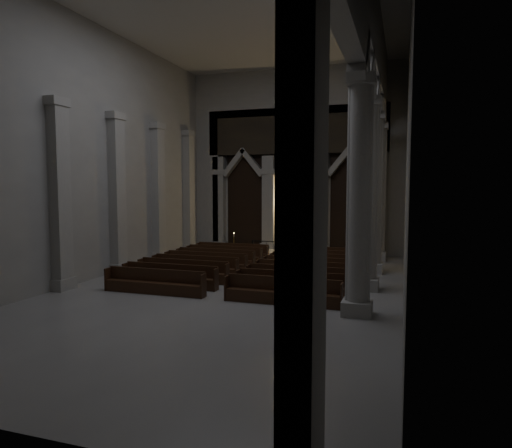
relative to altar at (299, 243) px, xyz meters
The scene contains 11 objects.
room 13.12m from the altar, 92.16° to the right, with size 24.00×24.10×12.00m.
sanctuary_wall 6.02m from the altar, 134.65° to the left, with size 14.00×0.77×12.00m.
right_arcade 13.17m from the altar, 62.55° to the right, with size 1.00×24.00×12.00m.
left_pilasters 10.96m from the altar, 133.28° to the right, with size 0.60×13.00×8.03m.
sanctuary_step 0.86m from the altar, 129.30° to the right, with size 8.50×2.60×0.15m, color #9C9991.
altar is the anchor object (origin of this frame).
altar_rail 1.60m from the altar, 105.15° to the right, with size 4.66×0.09×0.91m.
candle_stand_left 4.32m from the altar, 152.79° to the right, with size 0.23×0.23×1.39m.
candle_stand_right 2.46m from the altar, 36.99° to the right, with size 0.27×0.27×1.59m.
pews 8.61m from the altar, 92.79° to the right, with size 9.87×9.32×1.00m.
worshipper 4.52m from the altar, 83.10° to the right, with size 0.39×0.25×1.06m, color black.
Camera 1 is at (6.94, -18.10, 4.41)m, focal length 32.00 mm.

